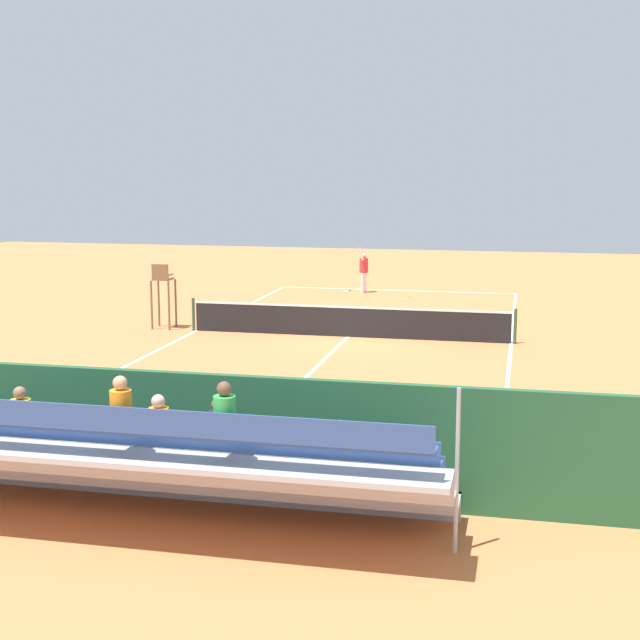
# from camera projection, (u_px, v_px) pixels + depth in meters

# --- Properties ---
(ground_plane) EXTENTS (60.00, 60.00, 0.00)m
(ground_plane) POSITION_uv_depth(u_px,v_px,m) (348.00, 337.00, 28.57)
(ground_plane) COLOR #D17542
(court_line_markings) EXTENTS (10.10, 22.20, 0.01)m
(court_line_markings) POSITION_uv_depth(u_px,v_px,m) (348.00, 337.00, 28.60)
(court_line_markings) COLOR white
(court_line_markings) RESTS_ON ground
(tennis_net) EXTENTS (10.30, 0.10, 1.07)m
(tennis_net) POSITION_uv_depth(u_px,v_px,m) (348.00, 321.00, 28.48)
(tennis_net) COLOR black
(tennis_net) RESTS_ON ground
(backdrop_wall) EXTENTS (18.00, 0.16, 2.00)m
(backdrop_wall) POSITION_uv_depth(u_px,v_px,m) (186.00, 432.00, 14.93)
(backdrop_wall) COLOR #235633
(backdrop_wall) RESTS_ON ground
(bleacher_stand) EXTENTS (9.06, 2.40, 2.48)m
(bleacher_stand) POSITION_uv_depth(u_px,v_px,m) (153.00, 461.00, 13.62)
(bleacher_stand) COLOR #B2B2B7
(bleacher_stand) RESTS_ON ground
(umpire_chair) EXTENTS (0.67, 0.67, 2.14)m
(umpire_chair) POSITION_uv_depth(u_px,v_px,m) (163.00, 289.00, 29.83)
(umpire_chair) COLOR brown
(umpire_chair) RESTS_ON ground
(courtside_bench) EXTENTS (1.80, 0.40, 0.93)m
(courtside_bench) POSITION_uv_depth(u_px,v_px,m) (352.00, 455.00, 15.14)
(courtside_bench) COLOR #33383D
(courtside_bench) RESTS_ON ground
(equipment_bag) EXTENTS (0.90, 0.36, 0.36)m
(equipment_bag) POSITION_uv_depth(u_px,v_px,m) (228.00, 471.00, 15.54)
(equipment_bag) COLOR #334C8C
(equipment_bag) RESTS_ON ground
(tennis_player) EXTENTS (0.46, 0.56, 1.93)m
(tennis_player) POSITION_uv_depth(u_px,v_px,m) (364.00, 269.00, 38.27)
(tennis_player) COLOR white
(tennis_player) RESTS_ON ground
(tennis_racket) EXTENTS (0.39, 0.59, 0.03)m
(tennis_racket) POSITION_uv_depth(u_px,v_px,m) (346.00, 291.00, 38.76)
(tennis_racket) COLOR black
(tennis_racket) RESTS_ON ground
(tennis_ball_near) EXTENTS (0.07, 0.07, 0.07)m
(tennis_ball_near) POSITION_uv_depth(u_px,v_px,m) (409.00, 296.00, 37.21)
(tennis_ball_near) COLOR #CCDB33
(tennis_ball_near) RESTS_ON ground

